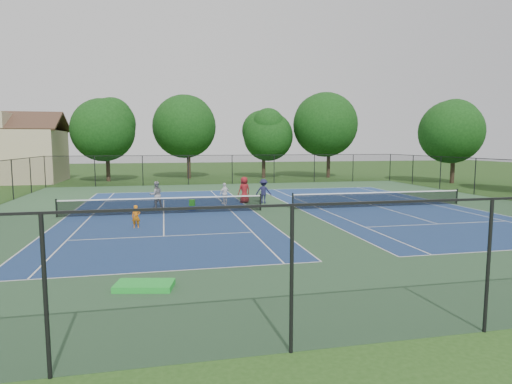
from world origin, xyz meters
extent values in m
plane|color=#234716|center=(0.00, 0.00, 0.00)|extent=(140.00, 140.00, 0.00)
cube|color=#2D502E|center=(0.00, 0.00, 0.00)|extent=(36.00, 36.00, 0.01)
cube|color=navy|center=(-7.00, 0.00, 0.01)|extent=(10.97, 23.77, 0.00)
cube|color=white|center=(-7.00, 11.88, 0.01)|extent=(10.97, 0.06, 0.00)
cube|color=white|center=(-7.00, -11.88, 0.01)|extent=(10.97, 0.06, 0.00)
cube|color=white|center=(-12.48, 0.00, 0.01)|extent=(0.06, 23.77, 0.00)
cube|color=white|center=(-1.51, 0.00, 0.01)|extent=(0.06, 23.77, 0.00)
cube|color=white|center=(-11.12, 0.00, 0.01)|extent=(0.06, 23.77, 0.00)
cube|color=white|center=(-2.88, 0.00, 0.01)|extent=(0.06, 23.77, 0.00)
cube|color=white|center=(-7.00, 6.40, 0.01)|extent=(8.23, 0.06, 0.00)
cube|color=white|center=(-7.00, -6.40, 0.01)|extent=(8.23, 0.06, 0.00)
cube|color=white|center=(-7.00, 0.00, 0.01)|extent=(0.06, 12.80, 0.00)
cylinder|color=black|center=(-12.95, 0.00, 0.54)|extent=(0.10, 0.10, 1.07)
cylinder|color=black|center=(-1.05, 0.00, 0.54)|extent=(0.10, 0.10, 1.07)
cube|color=black|center=(-7.00, 0.00, 0.47)|extent=(11.90, 0.01, 0.90)
cube|color=white|center=(-7.00, 0.00, 0.95)|extent=(11.90, 0.04, 0.07)
cube|color=navy|center=(7.00, 0.00, 0.01)|extent=(10.97, 23.77, 0.00)
cube|color=white|center=(7.00, 11.88, 0.01)|extent=(10.97, 0.06, 0.00)
cube|color=white|center=(1.51, 0.00, 0.01)|extent=(0.06, 23.77, 0.00)
cube|color=white|center=(12.48, 0.00, 0.01)|extent=(0.06, 23.77, 0.00)
cube|color=white|center=(2.88, 0.00, 0.01)|extent=(0.06, 23.77, 0.00)
cube|color=white|center=(11.12, 0.00, 0.01)|extent=(0.06, 23.77, 0.00)
cube|color=white|center=(7.00, 6.40, 0.01)|extent=(8.23, 0.06, 0.00)
cube|color=white|center=(7.00, -6.40, 0.01)|extent=(8.23, 0.06, 0.00)
cube|color=white|center=(7.00, 0.00, 0.01)|extent=(0.06, 12.80, 0.00)
cylinder|color=black|center=(1.05, 0.00, 0.54)|extent=(0.10, 0.10, 1.07)
cylinder|color=black|center=(12.95, 0.00, 0.54)|extent=(0.10, 0.10, 1.07)
cube|color=black|center=(7.00, 0.00, 0.47)|extent=(11.90, 0.01, 0.90)
cube|color=white|center=(7.00, 0.00, 0.95)|extent=(11.90, 0.04, 0.07)
cylinder|color=black|center=(-18.00, 18.00, 1.50)|extent=(0.08, 0.08, 3.00)
cylinder|color=black|center=(-13.50, 18.00, 1.50)|extent=(0.08, 0.08, 3.00)
cylinder|color=black|center=(-9.00, 18.00, 1.50)|extent=(0.08, 0.08, 3.00)
cylinder|color=black|center=(-9.00, -18.00, 1.50)|extent=(0.08, 0.08, 3.00)
cylinder|color=black|center=(-4.50, 18.00, 1.50)|extent=(0.08, 0.08, 3.00)
cylinder|color=black|center=(-4.50, -18.00, 1.50)|extent=(0.08, 0.08, 3.00)
cylinder|color=black|center=(0.00, 18.00, 1.50)|extent=(0.08, 0.08, 3.00)
cylinder|color=black|center=(0.00, -18.00, 1.50)|extent=(0.08, 0.08, 3.00)
cylinder|color=black|center=(4.50, 18.00, 1.50)|extent=(0.08, 0.08, 3.00)
cylinder|color=black|center=(9.00, 18.00, 1.50)|extent=(0.08, 0.08, 3.00)
cylinder|color=black|center=(13.50, 18.00, 1.50)|extent=(0.08, 0.08, 3.00)
cylinder|color=black|center=(18.00, 18.00, 1.50)|extent=(0.08, 0.08, 3.00)
cylinder|color=black|center=(18.00, 4.50, 1.50)|extent=(0.08, 0.08, 3.00)
cylinder|color=black|center=(18.00, 9.00, 1.50)|extent=(0.08, 0.08, 3.00)
cylinder|color=black|center=(-18.00, 9.00, 1.50)|extent=(0.08, 0.08, 3.00)
cylinder|color=black|center=(18.00, 13.50, 1.50)|extent=(0.08, 0.08, 3.00)
cylinder|color=black|center=(-18.00, 13.50, 1.50)|extent=(0.08, 0.08, 3.00)
cube|color=black|center=(0.00, 18.00, 1.50)|extent=(36.00, 0.01, 3.00)
cube|color=black|center=(0.00, 18.00, 3.00)|extent=(36.00, 0.05, 0.05)
cube|color=black|center=(0.00, -18.00, 1.50)|extent=(36.00, 0.01, 3.00)
cube|color=black|center=(0.00, -18.00, 3.00)|extent=(36.00, 0.05, 0.05)
cylinder|color=#2D2116|center=(-13.00, 24.00, 1.89)|extent=(0.44, 0.44, 3.78)
sphere|color=#0F340E|center=(-13.00, 24.00, 5.65)|extent=(6.80, 6.80, 6.80)
sphere|color=#0F340E|center=(-13.00, 24.00, 6.31)|extent=(5.58, 5.58, 5.58)
sphere|color=#0F340E|center=(-13.00, 24.00, 6.98)|extent=(4.35, 4.35, 4.35)
cylinder|color=#2D2116|center=(-4.00, 26.00, 2.07)|extent=(0.44, 0.44, 4.14)
sphere|color=#0F340E|center=(-4.00, 26.00, 6.23)|extent=(7.60, 7.60, 7.60)
sphere|color=#0F340E|center=(-4.00, 26.00, 6.85)|extent=(6.23, 6.23, 6.23)
sphere|color=#0F340E|center=(-4.00, 26.00, 7.48)|extent=(4.86, 4.86, 4.86)
cylinder|color=#2D2116|center=(5.00, 25.00, 1.71)|extent=(0.44, 0.44, 3.42)
sphere|color=#0F340E|center=(5.00, 25.00, 5.07)|extent=(6.00, 6.00, 6.00)
sphere|color=#0F340E|center=(5.00, 25.00, 5.77)|extent=(4.92, 4.92, 4.92)
sphere|color=#0F340E|center=(5.00, 25.00, 6.48)|extent=(3.84, 3.84, 3.84)
cylinder|color=#2D2116|center=(13.00, 24.00, 2.16)|extent=(0.44, 0.44, 4.32)
sphere|color=#0F340E|center=(13.00, 24.00, 6.46)|extent=(7.80, 7.80, 7.80)
sphere|color=#0F340E|center=(13.00, 24.00, 7.08)|extent=(6.40, 6.40, 6.40)
sphere|color=#0F340E|center=(13.00, 24.00, 7.69)|extent=(4.99, 4.99, 4.99)
cylinder|color=#2D2116|center=(23.00, 14.00, 1.80)|extent=(0.44, 0.44, 3.60)
sphere|color=#0F340E|center=(23.00, 14.00, 5.41)|extent=(6.60, 6.60, 6.60)
sphere|color=#0F340E|center=(23.00, 14.00, 6.09)|extent=(5.41, 5.41, 5.41)
sphere|color=#0F340E|center=(23.00, 14.00, 6.76)|extent=(4.22, 4.22, 4.22)
cube|color=tan|center=(-23.00, 25.00, 2.80)|extent=(10.00, 8.00, 5.60)
cube|color=tan|center=(-23.00, 25.00, 6.48)|extent=(1.20, 8.00, 1.76)
cube|color=#422B1E|center=(-23.00, 23.00, 6.58)|extent=(10.80, 4.10, 2.15)
cube|color=#422B1E|center=(-23.00, 27.00, 6.58)|extent=(10.80, 4.10, 2.15)
imported|color=orange|center=(-8.33, -4.11, 0.57)|extent=(0.44, 0.31, 1.15)
imported|color=gray|center=(-7.46, 2.40, 0.88)|extent=(1.02, 0.90, 1.76)
imported|color=white|center=(-2.83, 3.32, 0.75)|extent=(0.93, 0.79, 1.49)
imported|color=#1A1A3B|center=(-0.12, 3.13, 0.86)|extent=(1.27, 1.02, 1.72)
imported|color=maroon|center=(-1.41, 3.63, 0.93)|extent=(1.06, 0.87, 1.86)
cube|color=#16359C|center=(-5.24, 0.94, 0.15)|extent=(0.44, 0.36, 0.30)
cube|color=green|center=(-5.24, 0.94, 0.50)|extent=(0.40, 0.36, 0.40)
cube|color=green|center=(-7.55, -13.46, 0.09)|extent=(1.79, 1.20, 0.17)
camera|label=1|loc=(-6.91, -25.85, 4.18)|focal=30.00mm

